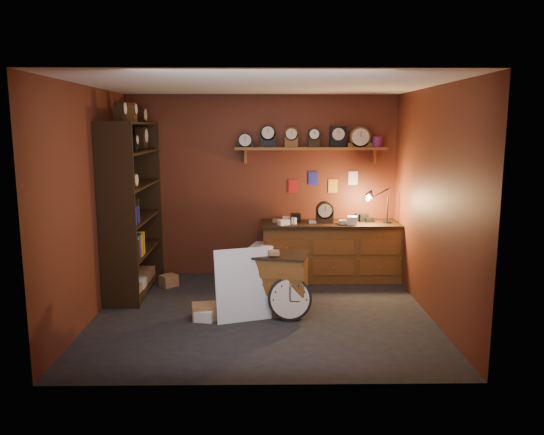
{
  "coord_description": "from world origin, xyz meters",
  "views": [
    {
      "loc": [
        0.03,
        -6.14,
        2.25
      ],
      "look_at": [
        0.12,
        0.35,
        1.12
      ],
      "focal_mm": 35.0,
      "sensor_mm": 36.0,
      "label": 1
    }
  ],
  "objects_px": {
    "low_cabinet": "(281,280)",
    "big_round_clock": "(290,299)",
    "shelving_unit": "(130,200)",
    "workbench": "(331,248)"
  },
  "relations": [
    {
      "from": "shelving_unit",
      "to": "low_cabinet",
      "type": "xyz_separation_m",
      "value": [
        2.01,
        -0.91,
        -0.86
      ]
    },
    {
      "from": "workbench",
      "to": "low_cabinet",
      "type": "relative_size",
      "value": 2.53
    },
    {
      "from": "workbench",
      "to": "low_cabinet",
      "type": "bearing_deg",
      "value": -119.34
    },
    {
      "from": "low_cabinet",
      "to": "big_round_clock",
      "type": "distance_m",
      "value": 0.33
    },
    {
      "from": "workbench",
      "to": "big_round_clock",
      "type": "bearing_deg",
      "value": -112.31
    },
    {
      "from": "shelving_unit",
      "to": "workbench",
      "type": "bearing_deg",
      "value": 10.0
    },
    {
      "from": "low_cabinet",
      "to": "big_round_clock",
      "type": "xyz_separation_m",
      "value": [
        0.1,
        -0.28,
        -0.14
      ]
    },
    {
      "from": "workbench",
      "to": "shelving_unit",
      "type": "bearing_deg",
      "value": -170.0
    },
    {
      "from": "low_cabinet",
      "to": "big_round_clock",
      "type": "bearing_deg",
      "value": -57.74
    },
    {
      "from": "shelving_unit",
      "to": "workbench",
      "type": "xyz_separation_m",
      "value": [
        2.8,
        0.49,
        -0.78
      ]
    }
  ]
}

